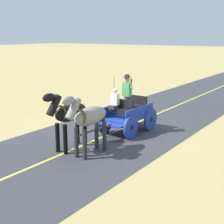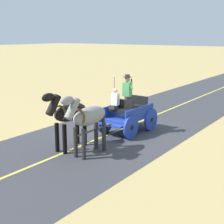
# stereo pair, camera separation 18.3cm
# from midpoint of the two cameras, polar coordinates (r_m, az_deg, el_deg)

# --- Properties ---
(ground_plane) EXTENTS (200.00, 200.00, 0.00)m
(ground_plane) POSITION_cam_midpoint_polar(r_m,az_deg,el_deg) (14.17, 0.33, -3.39)
(ground_plane) COLOR tan
(road_surface) EXTENTS (5.84, 160.00, 0.01)m
(road_surface) POSITION_cam_midpoint_polar(r_m,az_deg,el_deg) (14.17, 0.33, -3.37)
(road_surface) COLOR #38383D
(road_surface) RESTS_ON ground
(road_centre_stripe) EXTENTS (0.12, 160.00, 0.00)m
(road_centre_stripe) POSITION_cam_midpoint_polar(r_m,az_deg,el_deg) (14.17, 0.33, -3.35)
(road_centre_stripe) COLOR #DBCC4C
(road_centre_stripe) RESTS_ON road_surface
(horse_drawn_carriage) EXTENTS (1.47, 4.51, 2.50)m
(horse_drawn_carriage) POSITION_cam_midpoint_polar(r_m,az_deg,el_deg) (13.88, 2.26, -0.27)
(horse_drawn_carriage) COLOR #1E3899
(horse_drawn_carriage) RESTS_ON ground
(horse_near_side) EXTENTS (0.59, 2.13, 2.21)m
(horse_near_side) POSITION_cam_midpoint_polar(r_m,az_deg,el_deg) (11.16, -4.59, -1.01)
(horse_near_side) COLOR gray
(horse_near_side) RESTS_ON ground
(horse_off_side) EXTENTS (0.58, 2.13, 2.21)m
(horse_off_side) POSITION_cam_midpoint_polar(r_m,az_deg,el_deg) (11.76, -7.92, -0.35)
(horse_off_side) COLOR black
(horse_off_side) RESTS_ON ground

